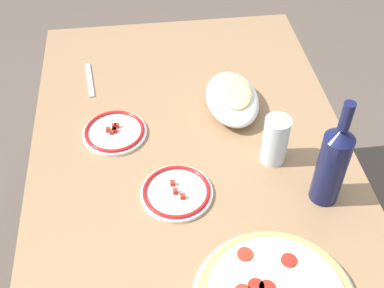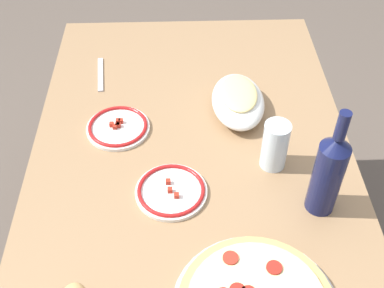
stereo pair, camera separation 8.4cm
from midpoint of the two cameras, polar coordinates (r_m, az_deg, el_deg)
name	(u,v)px [view 2 (the right image)]	position (r m, az deg, el deg)	size (l,w,h in m)	color
ground_plane	(192,286)	(1.90, 1.32, -16.23)	(8.00, 8.00, 0.00)	brown
dining_table	(192,181)	(1.40, 1.73, -4.32)	(1.32, 0.86, 0.72)	#93704C
baked_pasta_dish	(238,100)	(1.42, 7.08, 5.09)	(0.24, 0.15, 0.08)	white
wine_bottle	(328,172)	(1.16, 17.60, -3.23)	(0.07, 0.07, 0.30)	#141942
water_glass	(275,145)	(1.26, 11.51, -0.23)	(0.07, 0.07, 0.14)	silver
side_plate_near	(171,191)	(1.21, -0.44, -5.54)	(0.18, 0.18, 0.02)	white
side_plate_far	(118,127)	(1.38, -6.87, 1.91)	(0.18, 0.18, 0.02)	white
fork_left	(101,74)	(1.58, -9.08, 7.95)	(0.17, 0.02, 0.01)	#B7B7BC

